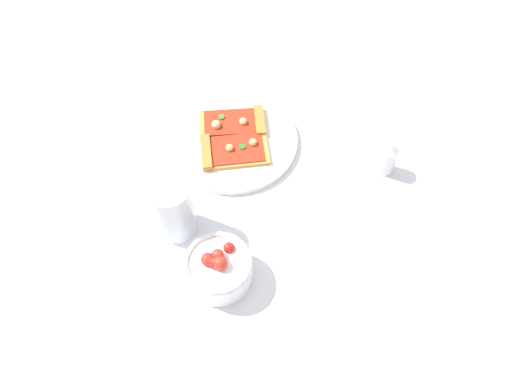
% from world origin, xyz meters
% --- Properties ---
extents(ground_plane, '(2.40, 2.40, 0.00)m').
position_xyz_m(ground_plane, '(0.00, 0.00, 0.00)').
color(ground_plane, silver).
rests_on(ground_plane, ground).
extents(plate, '(0.28, 0.28, 0.01)m').
position_xyz_m(plate, '(-0.02, -0.06, 0.01)').
color(plate, silver).
rests_on(plate, ground_plane).
extents(pizza_slice_near, '(0.16, 0.14, 0.02)m').
position_xyz_m(pizza_slice_near, '(0.01, -0.03, 0.02)').
color(pizza_slice_near, gold).
rests_on(pizza_slice_near, plate).
extents(pizza_slice_far, '(0.16, 0.14, 0.03)m').
position_xyz_m(pizza_slice_far, '(-0.04, -0.08, 0.02)').
color(pizza_slice_far, gold).
rests_on(pizza_slice_far, plate).
extents(salad_bowl, '(0.12, 0.12, 0.08)m').
position_xyz_m(salad_bowl, '(0.17, 0.19, 0.03)').
color(salad_bowl, white).
rests_on(salad_bowl, ground_plane).
extents(soda_glass, '(0.08, 0.08, 0.13)m').
position_xyz_m(soda_glass, '(0.18, 0.06, 0.06)').
color(soda_glass, silver).
rests_on(soda_glass, ground_plane).
extents(pepper_shaker, '(0.04, 0.04, 0.08)m').
position_xyz_m(pepper_shaker, '(-0.24, 0.18, 0.04)').
color(pepper_shaker, silver).
rests_on(pepper_shaker, ground_plane).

